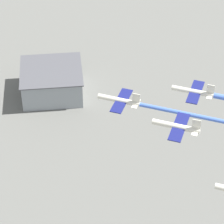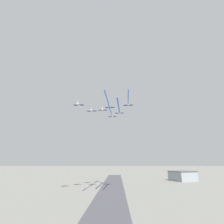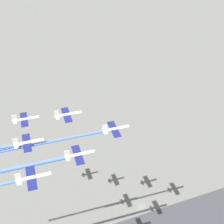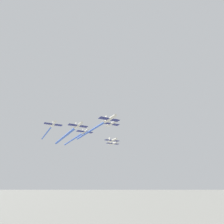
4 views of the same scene
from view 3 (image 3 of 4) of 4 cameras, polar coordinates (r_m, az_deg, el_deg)
ground_plane at (r=187.48m, az=5.43°, el=-16.94°), size 3000.00×3000.00×0.00m
jet_0 at (r=114.92m, az=0.49°, el=-3.10°), size 9.79×10.03×3.43m
jet_1 at (r=117.21m, az=-8.18°, el=-0.47°), size 9.79×10.03×3.43m
jet_2 at (r=105.50m, az=-6.14°, el=-7.74°), size 9.79×10.03×3.43m
jet_3 at (r=127.17m, az=-15.67°, el=-1.29°), size 9.79×10.03×3.43m
jet_4 at (r=110.58m, az=-15.18°, el=-5.41°), size 9.79×10.03×3.43m
jet_5 at (r=95.80m, az=-14.39°, el=-11.52°), size 9.79×10.03×3.43m
smoke_trail_0 at (r=111.60m, az=-11.75°, el=-5.44°), size 17.80×36.73×0.96m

